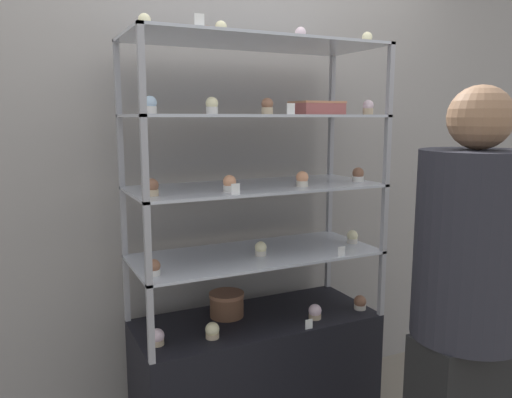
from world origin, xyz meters
name	(u,v)px	position (x,y,z in m)	size (l,w,h in m)	color
back_wall	(224,162)	(0.00, 0.38, 1.30)	(8.00, 0.05, 2.60)	gray
display_base	(256,377)	(0.00, 0.00, 0.30)	(1.12, 0.47, 0.60)	black
display_riser_lower	(256,257)	(0.00, 0.00, 0.89)	(1.12, 0.47, 0.31)	#99999E
display_riser_middle	(256,190)	(0.00, 0.00, 1.20)	(1.12, 0.47, 0.31)	#99999E
display_riser_upper	(256,119)	(0.00, 0.00, 1.52)	(1.12, 0.47, 0.31)	#99999E
display_riser_top	(256,46)	(0.00, 0.00, 1.83)	(1.12, 0.47, 0.31)	#99999E
layer_cake_centerpiece	(227,304)	(-0.12, 0.08, 0.66)	(0.16, 0.16, 0.11)	brown
sheet_cake_frosted	(317,108)	(0.33, 0.03, 1.57)	(0.22, 0.17, 0.06)	#C66660
cupcake_0	(157,337)	(-0.49, -0.08, 0.63)	(0.06, 0.06, 0.07)	#CCB28C
cupcake_1	(212,331)	(-0.26, -0.12, 0.63)	(0.06, 0.06, 0.07)	#CCB28C
cupcake_2	(315,312)	(0.24, -0.13, 0.63)	(0.06, 0.06, 0.07)	#CCB28C
cupcake_3	(360,303)	(0.50, -0.13, 0.63)	(0.06, 0.06, 0.07)	beige
price_tag_0	(309,324)	(0.16, -0.22, 0.62)	(0.04, 0.00, 0.04)	white
cupcake_4	(154,268)	(-0.50, -0.12, 0.94)	(0.05, 0.05, 0.06)	white
cupcake_5	(260,249)	(0.00, -0.05, 0.94)	(0.05, 0.05, 0.06)	beige
cupcake_6	(352,237)	(0.51, -0.04, 0.94)	(0.05, 0.05, 0.06)	beige
price_tag_1	(342,251)	(0.32, -0.22, 0.93)	(0.04, 0.00, 0.04)	white
cupcake_7	(152,188)	(-0.50, -0.10, 1.26)	(0.05, 0.05, 0.07)	#CCB28C
cupcake_8	(230,184)	(-0.18, -0.12, 1.26)	(0.05, 0.05, 0.07)	white
cupcake_9	(302,179)	(0.17, -0.12, 1.26)	(0.05, 0.05, 0.07)	beige
cupcake_10	(358,175)	(0.49, -0.09, 1.26)	(0.05, 0.05, 0.07)	white
price_tag_2	(236,189)	(-0.19, -0.22, 1.25)	(0.04, 0.00, 0.04)	white
cupcake_11	(150,105)	(-0.49, -0.11, 1.57)	(0.05, 0.05, 0.07)	white
cupcake_12	(212,106)	(-0.25, -0.12, 1.57)	(0.05, 0.05, 0.07)	white
cupcake_13	(267,106)	(-0.01, -0.13, 1.57)	(0.05, 0.05, 0.07)	#CCB28C
cupcake_14	(368,107)	(0.52, -0.11, 1.57)	(0.05, 0.05, 0.07)	#CCB28C
price_tag_3	(291,109)	(0.05, -0.22, 1.56)	(0.04, 0.00, 0.04)	white
cupcake_15	(144,22)	(-0.49, -0.06, 1.88)	(0.05, 0.05, 0.06)	#CCB28C
cupcake_16	(221,29)	(-0.18, -0.05, 1.88)	(0.05, 0.05, 0.06)	white
cupcake_17	(300,34)	(0.18, -0.07, 1.88)	(0.05, 0.05, 0.06)	#CCB28C
cupcake_18	(367,39)	(0.51, -0.09, 1.88)	(0.05, 0.05, 0.06)	beige
price_tag_4	(199,20)	(-0.33, -0.22, 1.87)	(0.04, 0.00, 0.04)	white
donut_glazed	(202,32)	(-0.24, 0.01, 1.87)	(0.14, 0.14, 0.04)	brown
customer_figure	(467,305)	(0.43, -0.81, 0.87)	(0.38, 0.38, 1.63)	black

